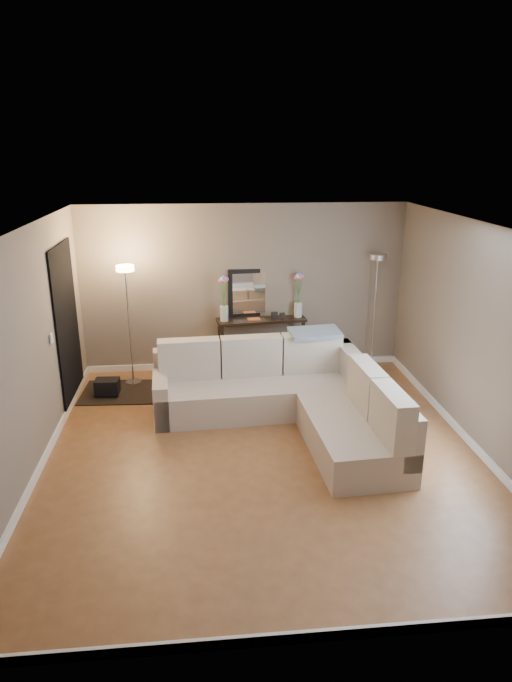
{
  "coord_description": "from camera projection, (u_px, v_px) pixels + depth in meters",
  "views": [
    {
      "loc": [
        -0.66,
        -5.87,
        3.38
      ],
      "look_at": [
        0.0,
        0.8,
        1.1
      ],
      "focal_mm": 30.0,
      "sensor_mm": 36.0,
      "label": 1
    }
  ],
  "objects": [
    {
      "name": "leaning_mirror",
      "position": [
        259.0,
        293.0,
        8.92
      ],
      "size": [
        0.98,
        0.14,
        0.77
      ],
      "color": "black",
      "rests_on": "console_table"
    },
    {
      "name": "baseboard_left",
      "position": [
        45.0,
        458.0,
        6.44
      ],
      "size": [
        0.03,
        5.5,
        0.1
      ],
      "primitive_type": "cube",
      "color": "white",
      "rests_on": "ground"
    },
    {
      "name": "floor_lamp_lit",
      "position": [
        128.0,
        302.0,
        8.21
      ],
      "size": [
        0.27,
        0.27,
        1.8
      ],
      "color": "silver",
      "rests_on": "floor"
    },
    {
      "name": "table_decor",
      "position": [
        262.0,
        319.0,
        8.83
      ],
      "size": [
        0.59,
        0.15,
        0.14
      ],
      "color": "orange",
      "rests_on": "console_table"
    },
    {
      "name": "ceiling",
      "position": [
        264.0,
        227.0,
        5.84
      ],
      "size": [
        5.0,
        5.5,
        0.01
      ],
      "primitive_type": "cube",
      "color": "white",
      "rests_on": "ground"
    },
    {
      "name": "flower_vase_right",
      "position": [
        298.0,
        299.0,
        8.88
      ],
      "size": [
        0.16,
        0.14,
        0.73
      ],
      "color": "silver",
      "rests_on": "console_table"
    },
    {
      "name": "wall_right",
      "position": [
        481.0,
        340.0,
        6.5
      ],
      "size": [
        0.02,
        5.5,
        2.6
      ],
      "primitive_type": "cube",
      "color": "#786B5C",
      "rests_on": "ground"
    },
    {
      "name": "doorway",
      "position": [
        67.0,
        325.0,
        7.7
      ],
      "size": [
        0.02,
        1.2,
        2.2
      ],
      "primitive_type": "cube",
      "color": "black",
      "rests_on": "ground"
    },
    {
      "name": "console_table",
      "position": [
        256.0,
        342.0,
        8.98
      ],
      "size": [
        1.41,
        0.5,
        0.85
      ],
      "color": "black",
      "rests_on": "floor"
    },
    {
      "name": "switch_plate",
      "position": [
        51.0,
        338.0,
        6.87
      ],
      "size": [
        0.02,
        0.08,
        0.12
      ],
      "primitive_type": "cube",
      "color": "white",
      "rests_on": "ground"
    },
    {
      "name": "sectional_sofa",
      "position": [
        290.0,
        396.0,
        7.3
      ],
      "size": [
        2.9,
        2.69,
        0.97
      ],
      "color": "#C1AF9C",
      "rests_on": "floor"
    },
    {
      "name": "baseboard_front",
      "position": [
        304.0,
        637.0,
        4.09
      ],
      "size": [
        5.0,
        0.03,
        0.1
      ],
      "primitive_type": "cube",
      "color": "white",
      "rests_on": "ground"
    },
    {
      "name": "baseboard_back",
      "position": [
        244.0,
        364.0,
        9.24
      ],
      "size": [
        5.0,
        0.03,
        0.1
      ],
      "primitive_type": "cube",
      "color": "white",
      "rests_on": "ground"
    },
    {
      "name": "throw_blanket",
      "position": [
        315.0,
        332.0,
        7.81
      ],
      "size": [
        0.74,
        0.48,
        0.09
      ],
      "primitive_type": "cube",
      "rotation": [
        0.1,
        0.0,
        0.11
      ],
      "color": "gray",
      "rests_on": "sectional_sofa"
    },
    {
      "name": "floor",
      "position": [
        263.0,
        452.0,
        6.68
      ],
      "size": [
        5.0,
        5.5,
        0.01
      ],
      "primitive_type": "cube",
      "color": "#935D35",
      "rests_on": "ground"
    },
    {
      "name": "flower_vase_left",
      "position": [
        224.0,
        303.0,
        8.67
      ],
      "size": [
        0.16,
        0.14,
        0.73
      ],
      "color": "silver",
      "rests_on": "console_table"
    },
    {
      "name": "floor_lamp_unlit",
      "position": [
        376.0,
        289.0,
        8.85
      ],
      "size": [
        0.28,
        0.28,
        1.84
      ],
      "color": "silver",
      "rests_on": "floor"
    },
    {
      "name": "baseboard_right",
      "position": [
        466.0,
        438.0,
        6.9
      ],
      "size": [
        0.03,
        5.5,
        0.1
      ],
      "primitive_type": "cube",
      "color": "white",
      "rests_on": "ground"
    },
    {
      "name": "wall_back",
      "position": [
        244.0,
        289.0,
        8.86
      ],
      "size": [
        5.0,
        0.02,
        2.6
      ],
      "primitive_type": "cube",
      "color": "#786B5C",
      "rests_on": "ground"
    },
    {
      "name": "wall_front",
      "position": [
        310.0,
        489.0,
        3.66
      ],
      "size": [
        5.0,
        0.02,
        2.6
      ],
      "primitive_type": "cube",
      "color": "#786B5C",
      "rests_on": "ground"
    },
    {
      "name": "black_bag",
      "position": [
        107.0,
        386.0,
        8.14
      ],
      "size": [
        0.34,
        0.25,
        0.22
      ],
      "primitive_type": "cube",
      "rotation": [
        0.0,
        0.0,
        -0.05
      ],
      "color": "black",
      "rests_on": "charcoal_rug"
    },
    {
      "name": "wall_left",
      "position": [
        28.0,
        355.0,
        6.03
      ],
      "size": [
        0.02,
        5.5,
        2.6
      ],
      "primitive_type": "cube",
      "color": "#786B5C",
      "rests_on": "ground"
    },
    {
      "name": "charcoal_rug",
      "position": [
        123.0,
        392.0,
        8.29
      ],
      "size": [
        1.22,
        0.94,
        0.02
      ],
      "primitive_type": "cube",
      "rotation": [
        0.0,
        0.0,
        -0.05
      ],
      "color": "black",
      "rests_on": "floor"
    }
  ]
}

